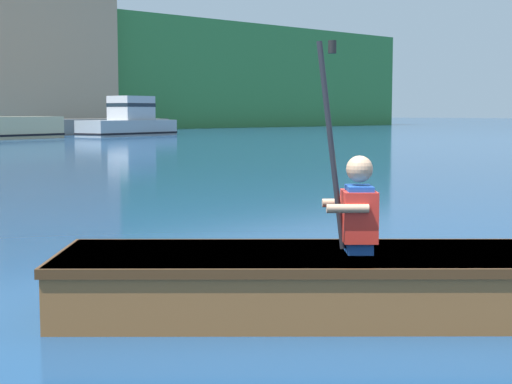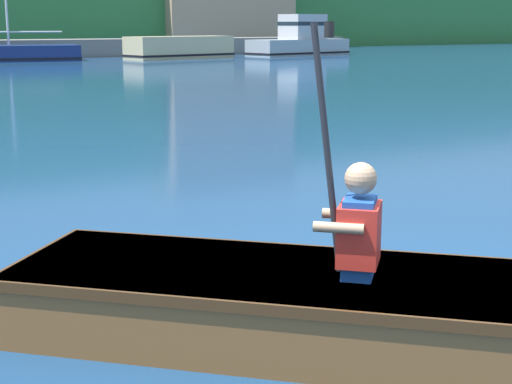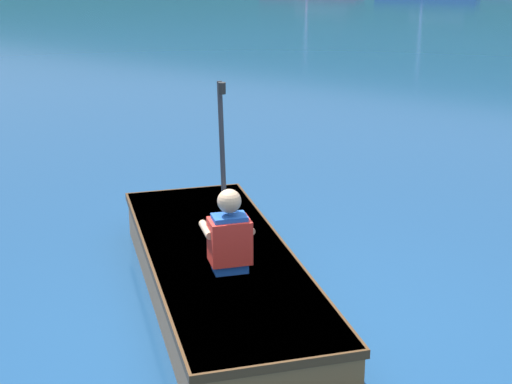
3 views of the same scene
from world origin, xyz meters
name	(u,v)px [view 3 (image 3 of 3)]	position (x,y,z in m)	size (l,w,h in m)	color
ground_plane	(271,344)	(0.00, 0.00, 0.00)	(300.00, 300.00, 0.00)	navy
rowboat_foreground	(219,272)	(-0.69, 0.37, 0.23)	(3.10, 2.95, 0.40)	brown
person_paddler	(229,234)	(-0.43, 0.14, 0.68)	(0.46, 0.46, 1.33)	#1E4CA5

